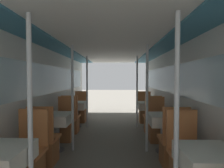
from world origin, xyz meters
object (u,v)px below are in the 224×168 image
object	(u,v)px
chair_left_far_0	(28,162)
dining_table_right_0	(209,163)
dining_table_left_2	(76,107)
support_pole_right_1	(147,98)
support_pole_left_1	(73,98)
chair_right_near_2	(152,122)
chair_right_far_2	(145,113)
support_pole_left_2	(87,92)
chair_left_far_2	(80,113)
dining_table_right_2	(148,107)
dining_table_left_1	(56,120)
support_pole_left_0	(30,118)
chair_right_far_1	(157,128)
support_pole_right_0	(176,118)
chair_left_near_2	(71,121)
chair_right_far_0	(186,164)
dining_table_right_1	(164,121)
chair_right_near_1	(173,148)
chair_left_near_1	(45,147)
support_pole_right_2	(137,92)
chair_left_far_1	(65,127)

from	to	relation	value
chair_left_far_0	dining_table_right_0	world-z (taller)	chair_left_far_0
dining_table_left_2	support_pole_right_1	size ratio (longest dim) A/B	0.35
support_pole_left_1	dining_table_right_0	bearing A→B (deg)	-43.28
chair_right_near_2	chair_right_far_2	size ratio (longest dim) A/B	1.00
support_pole_left_2	support_pole_right_1	world-z (taller)	same
dining_table_right_0	dining_table_left_2	bearing A→B (deg)	122.12
chair_left_far_2	dining_table_right_2	bearing A→B (deg)	164.80
dining_table_left_1	dining_table_right_0	distance (m)	2.71
support_pole_left_0	chair_right_far_1	distance (m)	2.99
support_pole_left_0	support_pole_left_2	size ratio (longest dim) A/B	1.00
chair_left_far_0	chair_right_far_2	world-z (taller)	same
chair_left_far_0	support_pole_right_0	world-z (taller)	support_pole_right_0
support_pole_left_1	chair_left_near_2	bearing A→B (deg)	106.36
support_pole_left_0	support_pole_right_1	xyz separation A→B (m)	(1.47, 1.69, 0.00)
chair_left_far_2	support_pole_right_0	world-z (taller)	support_pole_right_0
chair_right_far_0	dining_table_right_1	world-z (taller)	chair_right_far_0
chair_right_near_1	chair_right_near_2	bearing A→B (deg)	90.00
chair_left_near_1	support_pole_right_2	xyz separation A→B (m)	(1.80, 2.27, 0.75)
chair_left_near_2	chair_left_far_2	size ratio (longest dim) A/B	1.00
chair_right_far_1	dining_table_right_1	bearing A→B (deg)	90.00
chair_right_far_1	chair_left_near_1	bearing A→B (deg)	28.52
dining_table_left_1	chair_left_far_1	bearing A→B (deg)	90.00
chair_right_near_1	chair_left_far_1	bearing A→B (deg)	151.48
dining_table_left_2	support_pole_right_0	distance (m)	3.85
dining_table_left_2	dining_table_right_1	size ratio (longest dim) A/B	1.00
chair_left_far_0	support_pole_left_1	world-z (taller)	support_pole_left_1
chair_left_far_0	dining_table_right_1	bearing A→B (deg)	-152.31
support_pole_left_1	chair_left_far_1	bearing A→B (deg)	119.55
support_pole_right_1	dining_table_right_2	size ratio (longest dim) A/B	2.84
dining_table_right_0	chair_right_far_1	distance (m)	2.29
support_pole_left_1	dining_table_right_2	distance (m)	2.51
support_pole_left_1	support_pole_right_1	world-z (taller)	same
chair_left_near_1	support_pole_right_0	world-z (taller)	support_pole_right_0
support_pole_right_0	support_pole_right_2	bearing A→B (deg)	90.00
dining_table_left_1	support_pole_right_1	xyz separation A→B (m)	(1.80, 0.00, 0.45)
chair_left_near_1	chair_right_far_0	size ratio (longest dim) A/B	1.00
chair_left_far_0	dining_table_left_1	xyz separation A→B (m)	(0.00, 1.11, 0.30)
chair_right_near_1	chair_right_far_1	size ratio (longest dim) A/B	1.00
support_pole_left_0	dining_table_right_1	distance (m)	2.51
chair_left_near_1	dining_table_left_2	size ratio (longest dim) A/B	1.36
chair_left_near_1	dining_table_right_0	world-z (taller)	chair_left_near_1
dining_table_right_0	chair_right_far_0	world-z (taller)	chair_right_far_0
dining_table_right_2	chair_right_near_2	distance (m)	0.65
chair_left_far_2	chair_right_far_1	bearing A→B (deg)	141.46
chair_left_far_2	chair_right_far_2	xyz separation A→B (m)	(2.12, 0.00, 0.00)
support_pole_left_1	chair_right_near_1	bearing A→B (deg)	-17.81
support_pole_right_0	chair_right_near_1	size ratio (longest dim) A/B	2.09
chair_left_far_0	chair_left_near_1	world-z (taller)	same
support_pole_left_1	chair_left_near_2	xyz separation A→B (m)	(-0.33, 1.11, -0.75)
chair_right_far_0	support_pole_right_2	world-z (taller)	support_pole_right_2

